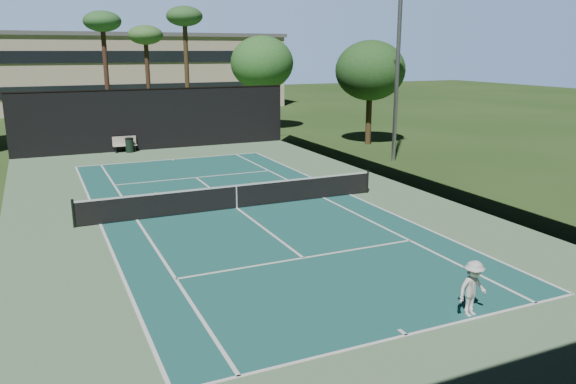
# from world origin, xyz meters

# --- Properties ---
(ground) EXTENTS (160.00, 160.00, 0.00)m
(ground) POSITION_xyz_m (0.00, 0.00, 0.00)
(ground) COLOR #29471A
(ground) RESTS_ON ground
(apron_slab) EXTENTS (18.00, 32.00, 0.01)m
(apron_slab) POSITION_xyz_m (0.00, 0.00, 0.01)
(apron_slab) COLOR #60875F
(apron_slab) RESTS_ON ground
(court_surface) EXTENTS (10.97, 23.77, 0.01)m
(court_surface) POSITION_xyz_m (0.00, 0.00, 0.01)
(court_surface) COLOR #1C5A55
(court_surface) RESTS_ON ground
(court_lines) EXTENTS (11.07, 23.87, 0.01)m
(court_lines) POSITION_xyz_m (0.00, 0.00, 0.02)
(court_lines) COLOR white
(court_lines) RESTS_ON ground
(tennis_net) EXTENTS (12.90, 0.10, 1.10)m
(tennis_net) POSITION_xyz_m (0.00, 0.00, 0.56)
(tennis_net) COLOR black
(tennis_net) RESTS_ON ground
(fence) EXTENTS (18.04, 32.05, 4.03)m
(fence) POSITION_xyz_m (0.00, 0.06, 2.01)
(fence) COLOR black
(fence) RESTS_ON ground
(player) EXTENTS (0.99, 0.65, 1.44)m
(player) POSITION_xyz_m (2.09, -11.67, 0.72)
(player) COLOR silver
(player) RESTS_ON ground
(tennis_ball_b) EXTENTS (0.06, 0.06, 0.06)m
(tennis_ball_b) POSITION_xyz_m (-0.93, 1.32, 0.03)
(tennis_ball_b) COLOR #B6D630
(tennis_ball_b) RESTS_ON ground
(tennis_ball_c) EXTENTS (0.07, 0.07, 0.07)m
(tennis_ball_c) POSITION_xyz_m (2.25, 3.90, 0.04)
(tennis_ball_c) COLOR #C4DD32
(tennis_ball_c) RESTS_ON ground
(tennis_ball_d) EXTENTS (0.07, 0.07, 0.07)m
(tennis_ball_d) POSITION_xyz_m (-2.58, 3.99, 0.04)
(tennis_ball_d) COLOR #B7D12F
(tennis_ball_d) RESTS_ON ground
(park_bench) EXTENTS (1.50, 0.45, 1.02)m
(park_bench) POSITION_xyz_m (-2.17, 15.77, 0.55)
(park_bench) COLOR beige
(park_bench) RESTS_ON ground
(trash_bin) EXTENTS (0.56, 0.56, 0.95)m
(trash_bin) POSITION_xyz_m (-1.91, 15.49, 0.48)
(trash_bin) COLOR black
(trash_bin) RESTS_ON ground
(palm_a) EXTENTS (2.80, 2.80, 9.32)m
(palm_a) POSITION_xyz_m (-2.00, 24.00, 8.19)
(palm_a) COLOR #472B1E
(palm_a) RESTS_ON ground
(palm_b) EXTENTS (2.80, 2.80, 8.42)m
(palm_b) POSITION_xyz_m (1.50, 26.00, 7.36)
(palm_b) COLOR #482D1E
(palm_b) RESTS_ON ground
(palm_c) EXTENTS (2.80, 2.80, 9.77)m
(palm_c) POSITION_xyz_m (4.00, 23.00, 8.60)
(palm_c) COLOR #4C3720
(palm_c) RESTS_ON ground
(decid_tree_a) EXTENTS (5.12, 5.12, 7.62)m
(decid_tree_a) POSITION_xyz_m (10.00, 22.00, 5.42)
(decid_tree_a) COLOR #4B3320
(decid_tree_a) RESTS_ON ground
(decid_tree_b) EXTENTS (4.80, 4.80, 7.14)m
(decid_tree_b) POSITION_xyz_m (14.00, 12.00, 5.08)
(decid_tree_b) COLOR #4F3A22
(decid_tree_b) RESTS_ON ground
(campus_building) EXTENTS (40.50, 12.50, 8.30)m
(campus_building) POSITION_xyz_m (0.00, 45.98, 4.21)
(campus_building) COLOR #C4B398
(campus_building) RESTS_ON ground
(light_pole) EXTENTS (0.90, 0.25, 12.22)m
(light_pole) POSITION_xyz_m (12.00, 6.00, 6.46)
(light_pole) COLOR #95989D
(light_pole) RESTS_ON ground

